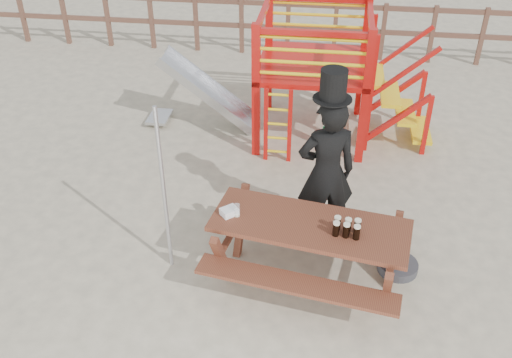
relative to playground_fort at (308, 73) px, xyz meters
The scene contains 10 objects.
ground 3.74m from the playground_fort, 91.99° to the right, with size 60.00×60.00×0.00m, color beige.
back_fence 3.44m from the playground_fort, 92.08° to the left, with size 15.09×0.09×1.20m.
playground_fort is the anchor object (origin of this frame).
picnic_table 3.57m from the playground_fort, 85.90° to the right, with size 2.37×1.82×0.84m.
man_with_hat 2.72m from the playground_fort, 81.78° to the right, with size 0.81×0.64×2.29m.
metal_pole 3.74m from the playground_fort, 111.67° to the right, with size 0.05×0.05×2.12m, color #B2B2B7.
parasol_base 3.61m from the playground_fort, 67.68° to the right, with size 0.48×0.48×0.20m.
paper_bag 3.55m from the playground_fort, 100.59° to the right, with size 0.18×0.14×0.08m, color white.
stout_pints 3.70m from the playground_fort, 80.00° to the right, with size 0.30×0.20×0.17m.
empty_glasses 3.54m from the playground_fort, 99.17° to the right, with size 0.07×0.07×0.15m.
Camera 1 is at (0.46, -4.85, 4.71)m, focal length 40.00 mm.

